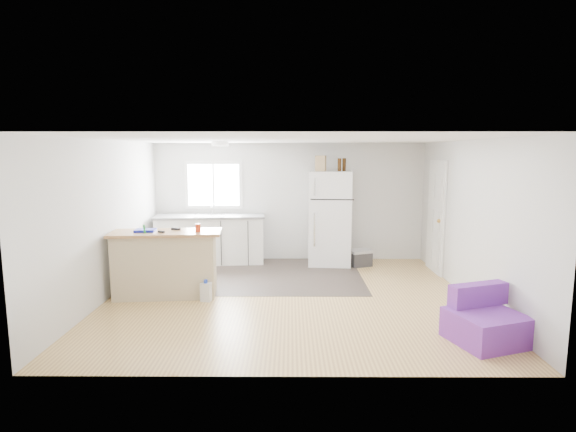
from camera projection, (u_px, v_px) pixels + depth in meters
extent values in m
cube|color=#A67B45|center=(289.00, 297.00, 6.94)|extent=(5.50, 5.00, 0.01)
cube|color=white|center=(289.00, 139.00, 6.60)|extent=(5.50, 5.00, 0.01)
cube|color=silver|center=(289.00, 202.00, 9.24)|extent=(5.50, 0.01, 2.40)
cube|color=silver|center=(288.00, 259.00, 4.29)|extent=(5.50, 0.01, 2.40)
cube|color=silver|center=(107.00, 220.00, 6.78)|extent=(0.01, 5.00, 2.40)
cube|color=silver|center=(471.00, 220.00, 6.75)|extent=(0.01, 5.00, 2.40)
cube|color=#2E2722|center=(249.00, 275.00, 8.18)|extent=(4.05, 2.50, 0.00)
cube|color=white|center=(214.00, 185.00, 9.19)|extent=(1.18, 0.04, 0.98)
cube|color=white|center=(214.00, 185.00, 9.17)|extent=(1.05, 0.01, 0.85)
cube|color=white|center=(213.00, 185.00, 9.17)|extent=(0.03, 0.02, 0.85)
cube|color=white|center=(436.00, 218.00, 8.31)|extent=(0.05, 0.82, 2.03)
cube|color=white|center=(436.00, 217.00, 8.31)|extent=(0.03, 0.92, 2.10)
sphere|color=gold|center=(439.00, 221.00, 8.00)|extent=(0.07, 0.07, 0.07)
cylinder|color=white|center=(220.00, 144.00, 7.80)|extent=(0.30, 0.30, 0.07)
cube|color=white|center=(210.00, 240.00, 9.02)|extent=(2.15, 0.83, 0.93)
cube|color=slate|center=(210.00, 216.00, 8.95)|extent=(2.22, 0.88, 0.04)
cube|color=silver|center=(210.00, 217.00, 8.92)|extent=(0.62, 0.49, 0.06)
cube|color=tan|center=(165.00, 265.00, 6.91)|extent=(1.55, 0.67, 0.97)
cube|color=#B3774C|center=(166.00, 233.00, 6.84)|extent=(1.71, 0.78, 0.04)
cube|color=white|center=(330.00, 218.00, 8.88)|extent=(0.88, 0.83, 1.85)
cube|color=black|center=(332.00, 200.00, 8.44)|extent=(0.81, 0.08, 0.02)
cube|color=silver|center=(315.00, 187.00, 8.40)|extent=(0.03, 0.02, 0.33)
cube|color=silver|center=(315.00, 230.00, 8.52)|extent=(0.03, 0.02, 0.65)
cube|color=#2F2F31|center=(360.00, 259.00, 8.79)|extent=(0.47, 0.40, 0.27)
cube|color=#98989B|center=(360.00, 251.00, 8.77)|extent=(0.50, 0.42, 0.05)
cube|color=purple|center=(486.00, 328.00, 5.25)|extent=(0.96, 0.93, 0.36)
cube|color=purple|center=(478.00, 294.00, 5.47)|extent=(0.78, 0.42, 0.27)
cube|color=silver|center=(206.00, 292.00, 6.71)|extent=(0.17, 0.14, 0.28)
cylinder|color=#1B38BE|center=(206.00, 281.00, 6.68)|extent=(0.06, 0.06, 0.05)
cylinder|color=green|center=(149.00, 259.00, 6.85)|extent=(0.06, 0.31, 1.12)
sphere|color=beige|center=(141.00, 296.00, 6.81)|extent=(0.13, 0.13, 0.13)
cylinder|color=#B8290B|center=(198.00, 228.00, 6.81)|extent=(0.08, 0.08, 0.12)
cube|color=#121AB2|center=(145.00, 230.00, 6.82)|extent=(0.31, 0.23, 0.04)
cube|color=black|center=(176.00, 229.00, 6.97)|extent=(0.15, 0.09, 0.03)
cube|color=black|center=(161.00, 232.00, 6.73)|extent=(0.11, 0.08, 0.03)
cube|color=tan|center=(321.00, 163.00, 8.71)|extent=(0.22, 0.17, 0.30)
cylinder|color=#341D09|center=(339.00, 165.00, 8.65)|extent=(0.07, 0.07, 0.25)
cylinder|color=#341D09|center=(344.00, 165.00, 8.74)|extent=(0.08, 0.08, 0.25)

